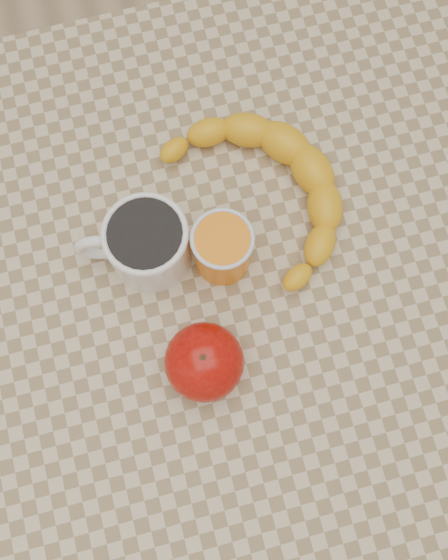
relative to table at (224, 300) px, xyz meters
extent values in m
plane|color=tan|center=(0.00, 0.00, -0.66)|extent=(3.00, 3.00, 0.00)
cube|color=#C3B08A|center=(0.00, 0.00, 0.07)|extent=(0.80, 0.80, 0.04)
cube|color=#8C6647|center=(0.00, 0.00, 0.02)|extent=(0.74, 0.74, 0.06)
cylinder|color=#8C6647|center=(0.35, 0.35, -0.31)|extent=(0.05, 0.05, 0.71)
cylinder|color=white|center=(-0.07, 0.06, 0.12)|extent=(0.11, 0.11, 0.08)
cylinder|color=black|center=(-0.07, 0.06, 0.16)|extent=(0.08, 0.08, 0.01)
torus|color=white|center=(-0.07, 0.06, 0.16)|extent=(0.10, 0.10, 0.01)
torus|color=white|center=(-0.13, 0.07, 0.12)|extent=(0.06, 0.02, 0.06)
cylinder|color=orange|center=(0.01, 0.03, 0.13)|extent=(0.07, 0.07, 0.08)
torus|color=silver|center=(0.01, 0.03, 0.17)|extent=(0.07, 0.07, 0.00)
ellipsoid|color=#8E0504|center=(-0.05, -0.09, 0.13)|extent=(0.10, 0.10, 0.08)
cylinder|color=#382311|center=(-0.05, -0.09, 0.16)|extent=(0.01, 0.01, 0.01)
camera|label=1|loc=(-0.05, -0.17, 0.80)|focal=40.00mm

